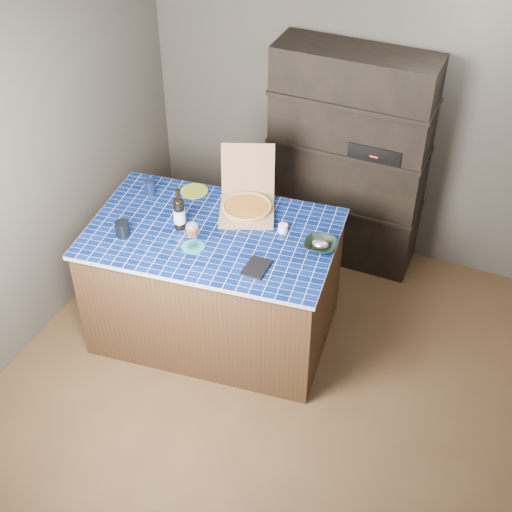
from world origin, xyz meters
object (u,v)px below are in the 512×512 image
at_px(mead_bottle, 179,213).
at_px(bowl, 320,245).
at_px(kitchen_island, 215,283).
at_px(dvd_case, 257,267).
at_px(wine_glass, 192,230).
at_px(pizza_box, 247,205).

relative_size(mead_bottle, bowl, 1.48).
height_order(kitchen_island, dvd_case, dvd_case).
bearing_deg(mead_bottle, wine_glass, -40.84).
relative_size(pizza_box, wine_glass, 2.87).
bearing_deg(wine_glass, mead_bottle, 139.16).
xyz_separation_m(pizza_box, wine_glass, (-0.16, -0.51, 0.08)).
bearing_deg(dvd_case, pizza_box, 120.10).
distance_m(kitchen_island, wine_glass, 0.63).
height_order(wine_glass, bowl, wine_glass).
bearing_deg(dvd_case, kitchen_island, 151.87).
height_order(kitchen_island, bowl, bowl).
bearing_deg(bowl, kitchen_island, -170.51).
bearing_deg(kitchen_island, bowl, 2.61).
bearing_deg(pizza_box, wine_glass, -129.31).
relative_size(mead_bottle, wine_glass, 1.60).
distance_m(pizza_box, dvd_case, 0.63).
xyz_separation_m(pizza_box, mead_bottle, (-0.34, -0.36, 0.07)).
relative_size(kitchen_island, mead_bottle, 5.71).
height_order(mead_bottle, bowl, mead_bottle).
bearing_deg(mead_bottle, bowl, 10.12).
relative_size(kitchen_island, bowl, 8.47).
bearing_deg(pizza_box, bowl, -39.04).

